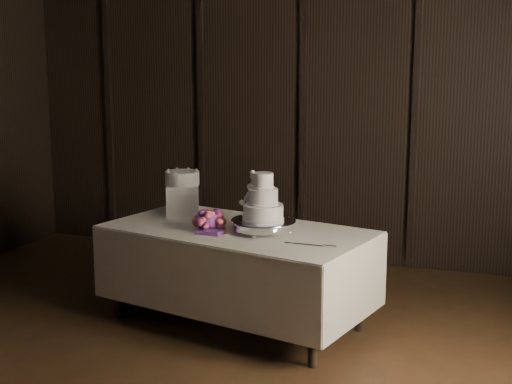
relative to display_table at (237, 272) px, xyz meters
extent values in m
cube|color=black|center=(-0.05, 2.01, 1.08)|extent=(6.04, 0.04, 3.04)
cube|color=silver|center=(0.00, 0.00, 0.34)|extent=(2.16, 1.45, 0.01)
cube|color=white|center=(0.00, 0.00, -0.06)|extent=(1.98, 1.30, 0.71)
cylinder|color=silver|center=(0.22, -0.04, 0.39)|extent=(0.61, 0.61, 0.09)
cylinder|color=white|center=(0.22, -0.04, 0.49)|extent=(0.30, 0.30, 0.12)
cylinder|color=white|center=(0.22, -0.04, 0.61)|extent=(0.22, 0.22, 0.12)
cylinder|color=white|center=(0.22, -0.04, 0.73)|extent=(0.15, 0.15, 0.12)
cube|color=white|center=(-0.59, 0.30, 0.47)|extent=(0.34, 0.34, 0.25)
cylinder|color=white|center=(-0.59, 0.30, 0.65)|extent=(0.29, 0.29, 0.11)
cube|color=silver|center=(0.61, -0.31, 0.35)|extent=(0.37, 0.04, 0.01)
camera|label=1|loc=(1.87, -4.89, 1.61)|focal=50.00mm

